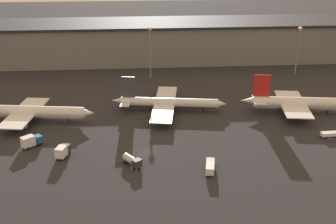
# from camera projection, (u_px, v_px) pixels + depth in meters

# --- Properties ---
(ground) EXTENTS (600.00, 600.00, 0.00)m
(ground) POSITION_uv_depth(u_px,v_px,m) (147.00, 153.00, 126.42)
(ground) COLOR #26262B
(terminal_building) EXTENTS (232.63, 30.41, 19.63)m
(terminal_building) POSITION_uv_depth(u_px,v_px,m) (141.00, 41.00, 213.60)
(terminal_building) COLOR slate
(terminal_building) RESTS_ON ground
(airplane_0) EXTENTS (46.16, 27.97, 12.93)m
(airplane_0) POSITION_uv_depth(u_px,v_px,m) (29.00, 112.00, 146.45)
(airplane_0) COLOR silver
(airplane_0) RESTS_ON ground
(airplane_1) EXTENTS (42.68, 36.15, 12.89)m
(airplane_1) POSITION_uv_depth(u_px,v_px,m) (168.00, 103.00, 155.35)
(airplane_1) COLOR silver
(airplane_1) RESTS_ON ground
(airplane_2) EXTENTS (40.19, 27.50, 14.29)m
(airplane_2) POSITION_uv_depth(u_px,v_px,m) (296.00, 103.00, 153.28)
(airplane_2) COLOR silver
(airplane_2) RESTS_ON ground
(service_vehicle_0) EXTENTS (4.02, 6.27, 3.65)m
(service_vehicle_0) POSITION_uv_depth(u_px,v_px,m) (63.00, 151.00, 123.72)
(service_vehicle_0) COLOR #282D38
(service_vehicle_0) RESTS_ON ground
(service_vehicle_1) EXTENTS (3.65, 7.73, 2.72)m
(service_vehicle_1) POSITION_uv_depth(u_px,v_px,m) (210.00, 167.00, 116.30)
(service_vehicle_1) COLOR #9EA3A8
(service_vehicle_1) RESTS_ON ground
(service_vehicle_2) EXTENTS (6.44, 5.92, 3.79)m
(service_vehicle_2) POSITION_uv_depth(u_px,v_px,m) (31.00, 141.00, 129.49)
(service_vehicle_2) COLOR #195199
(service_vehicle_2) RESTS_ON ground
(service_vehicle_4) EXTENTS (7.74, 2.58, 2.64)m
(service_vehicle_4) POSITION_uv_depth(u_px,v_px,m) (333.00, 134.00, 135.85)
(service_vehicle_4) COLOR white
(service_vehicle_4) RESTS_ON ground
(service_vehicle_5) EXTENTS (5.74, 6.50, 2.93)m
(service_vehicle_5) POSITION_uv_depth(u_px,v_px,m) (132.00, 160.00, 119.15)
(service_vehicle_5) COLOR #282D38
(service_vehicle_5) RESTS_ON ground
(lamp_post_1) EXTENTS (1.80, 1.80, 23.40)m
(lamp_post_1) POSITION_uv_depth(u_px,v_px,m) (150.00, 46.00, 185.13)
(lamp_post_1) COLOR slate
(lamp_post_1) RESTS_ON ground
(lamp_post_2) EXTENTS (1.80, 1.80, 22.44)m
(lamp_post_2) POSITION_uv_depth(u_px,v_px,m) (298.00, 44.00, 189.84)
(lamp_post_2) COLOR slate
(lamp_post_2) RESTS_ON ground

